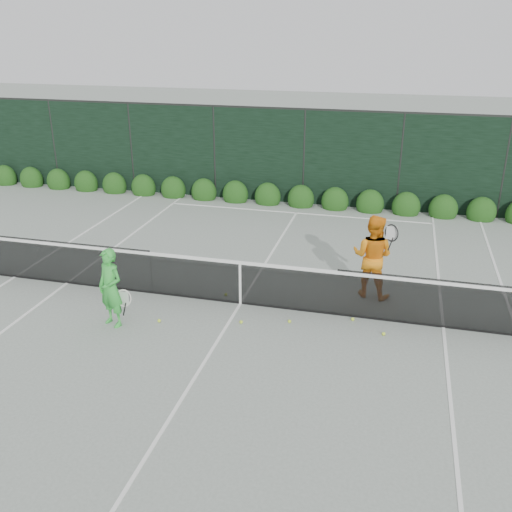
# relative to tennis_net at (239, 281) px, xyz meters

# --- Properties ---
(ground) EXTENTS (80.00, 80.00, 0.00)m
(ground) POSITION_rel_tennis_net_xyz_m (0.02, 0.00, -0.53)
(ground) COLOR gray
(ground) RESTS_ON ground
(tennis_net) EXTENTS (12.90, 0.10, 1.07)m
(tennis_net) POSITION_rel_tennis_net_xyz_m (0.00, 0.00, 0.00)
(tennis_net) COLOR black
(tennis_net) RESTS_ON ground
(player_woman) EXTENTS (0.68, 0.56, 1.58)m
(player_woman) POSITION_rel_tennis_net_xyz_m (-2.15, -1.46, 0.26)
(player_woman) COLOR green
(player_woman) RESTS_ON ground
(player_man) EXTENTS (1.03, 0.89, 1.83)m
(player_man) POSITION_rel_tennis_net_xyz_m (2.64, 1.10, 0.38)
(player_man) COLOR orange
(player_man) RESTS_ON ground
(court_lines) EXTENTS (11.03, 23.83, 0.01)m
(court_lines) POSITION_rel_tennis_net_xyz_m (0.02, 0.00, -0.53)
(court_lines) COLOR white
(court_lines) RESTS_ON ground
(windscreen_fence) EXTENTS (32.00, 21.07, 3.06)m
(windscreen_fence) POSITION_rel_tennis_net_xyz_m (0.02, -2.71, 0.98)
(windscreen_fence) COLOR black
(windscreen_fence) RESTS_ON ground
(hedge_row) EXTENTS (31.66, 0.65, 0.94)m
(hedge_row) POSITION_rel_tennis_net_xyz_m (0.02, 7.15, -0.30)
(hedge_row) COLOR #153B10
(hedge_row) RESTS_ON ground
(tennis_balls) EXTENTS (4.41, 1.52, 0.07)m
(tennis_balls) POSITION_rel_tennis_net_xyz_m (0.86, -0.50, -0.50)
(tennis_balls) COLOR #D1F336
(tennis_balls) RESTS_ON ground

